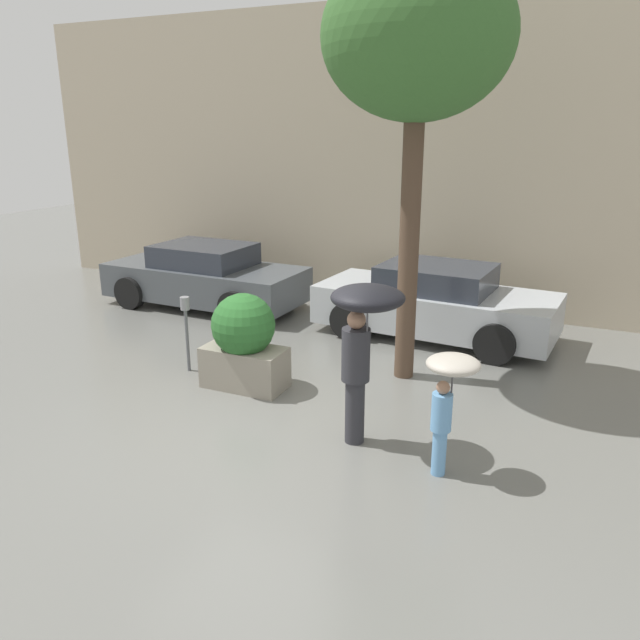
# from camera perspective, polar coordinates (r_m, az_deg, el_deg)

# --- Properties ---
(ground_plane) EXTENTS (40.00, 40.00, 0.00)m
(ground_plane) POSITION_cam_1_polar(r_m,az_deg,el_deg) (7.96, -6.48, -10.18)
(ground_plane) COLOR slate
(building_facade) EXTENTS (18.00, 0.30, 6.00)m
(building_facade) POSITION_cam_1_polar(r_m,az_deg,el_deg) (13.07, 8.18, 14.28)
(building_facade) COLOR #B7A88E
(building_facade) RESTS_ON ground
(planter_box) EXTENTS (1.21, 0.92, 1.41)m
(planter_box) POSITION_cam_1_polar(r_m,az_deg,el_deg) (9.01, -6.98, -1.91)
(planter_box) COLOR gray
(planter_box) RESTS_ON ground
(person_adult) EXTENTS (0.84, 0.84, 1.97)m
(person_adult) POSITION_cam_1_polar(r_m,az_deg,el_deg) (7.10, 3.93, -0.74)
(person_adult) COLOR #2D2D33
(person_adult) RESTS_ON ground
(person_child) EXTENTS (0.57, 0.57, 1.37)m
(person_child) POSITION_cam_1_polar(r_m,az_deg,el_deg) (6.75, 11.67, -6.07)
(person_child) COLOR #669ED1
(person_child) RESTS_ON ground
(parked_car_near) EXTENTS (4.31, 2.18, 1.32)m
(parked_car_near) POSITION_cam_1_polar(r_m,az_deg,el_deg) (11.36, 10.49, 1.54)
(parked_car_near) COLOR #B7BCC1
(parked_car_near) RESTS_ON ground
(parked_car_far) EXTENTS (4.25, 2.04, 1.32)m
(parked_car_far) POSITION_cam_1_polar(r_m,az_deg,el_deg) (13.33, -10.46, 3.87)
(parked_car_far) COLOR #4C5156
(parked_car_far) RESTS_ON ground
(street_tree) EXTENTS (2.57, 2.57, 5.88)m
(street_tree) POSITION_cam_1_polar(r_m,az_deg,el_deg) (9.03, 8.93, 23.88)
(street_tree) COLOR brown
(street_tree) RESTS_ON ground
(parking_meter) EXTENTS (0.14, 0.14, 1.19)m
(parking_meter) POSITION_cam_1_polar(r_m,az_deg,el_deg) (9.72, -12.17, 0.19)
(parking_meter) COLOR #595B60
(parking_meter) RESTS_ON ground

